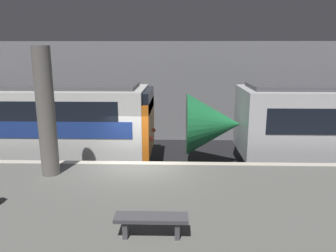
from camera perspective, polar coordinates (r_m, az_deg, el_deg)
The scene contains 5 objects.
ground_plane at distance 11.69m, azimuth -4.96°, elevation -11.48°, with size 120.00×120.00×0.00m, color black.
platform at distance 9.13m, azimuth -6.91°, elevation -15.02°, with size 40.00×5.19×1.15m.
station_rear_barrier at distance 17.65m, azimuth -2.61°, elevation 5.96°, with size 50.00×0.15×5.28m.
support_pillar_near at distance 10.26m, azimuth -20.48°, elevation 2.20°, with size 0.53×0.53×3.84m.
platform_bench at distance 6.93m, azimuth -2.91°, elevation -16.18°, with size 1.50×0.40×0.45m.
Camera 1 is at (1.28, -10.54, 4.89)m, focal length 35.00 mm.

